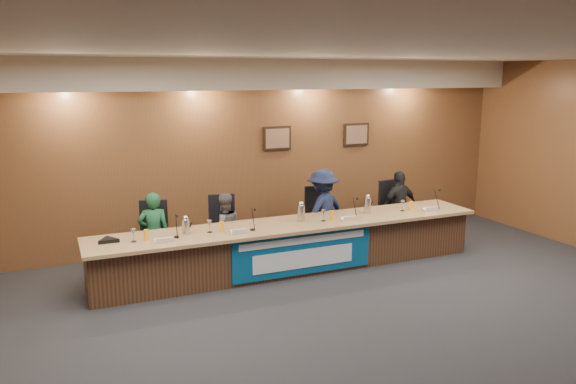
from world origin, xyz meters
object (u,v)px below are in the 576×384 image
Objects in this scene: carafe_mid at (301,213)px; office_chair_b at (222,234)px; speakerphone at (108,240)px; panelist_a at (154,234)px; panelist_c at (323,211)px; banner at (304,253)px; panelist_d at (399,207)px; office_chair_a at (153,242)px; carafe_right at (368,206)px; office_chair_c at (320,223)px; carafe_left at (186,227)px; panelist_b at (224,230)px; dais_body at (292,247)px; office_chair_d at (396,214)px.

office_chair_b is at bearing 146.04° from carafe_mid.
panelist_a is at bearing 39.05° from speakerphone.
banner is at bearing 29.37° from panelist_c.
panelist_a is at bearing -5.76° from panelist_d.
office_chair_a is 3.41m from carafe_right.
carafe_left is (-2.47, -0.73, 0.38)m from office_chair_c.
carafe_right is (3.31, -0.68, 0.40)m from office_chair_a.
panelist_b is (1.08, 0.00, -0.05)m from panelist_a.
banner is 1.71× the size of panelist_d.
panelist_a is at bearing -158.93° from office_chair_b.
office_chair_a is (-4.33, 0.10, -0.16)m from panelist_d.
dais_body is 2.73× the size of banner.
panelist_c is (0.82, 0.60, 0.36)m from dais_body.
office_chair_a is (0.00, 0.10, -0.15)m from panelist_a.
panelist_a reaches higher than dais_body.
office_chair_c is at bearing 10.80° from speakerphone.
panelist_a is 4.34m from office_chair_d.
carafe_left is 0.87× the size of carafe_mid.
carafe_left is (0.34, -0.63, 0.23)m from panelist_a.
office_chair_c is 1.93× the size of carafe_mid.
office_chair_c is at bearing 53.57° from banner.
office_chair_a is at bearing 43.66° from speakerphone.
panelist_c is (2.80, 0.00, 0.08)m from panelist_a.
panelist_b is 1.72m from panelist_c.
panelist_b reaches higher than office_chair_c.
carafe_right is (2.23, -0.58, 0.30)m from panelist_b.
speakerphone is at bearing 179.29° from dais_body.
carafe_left is 2.98m from carafe_right.
office_chair_d is at bearing 25.36° from banner.
speakerphone is (-1.78, -0.67, 0.30)m from office_chair_b.
carafe_right is (1.34, 0.43, 0.50)m from banner.
speakerphone is at bearing 170.51° from banner.
office_chair_a is 1.93× the size of carafe_mid.
panelist_b is 0.90× the size of panelist_d.
panelist_c is 2.95× the size of office_chair_b.
panelist_c is 1.10× the size of panelist_d.
banner is at bearing -162.02° from carafe_right.
panelist_b is at bearing 40.00° from carafe_left.
office_chair_a is 2.80m from office_chair_c.
speakerphone is (-2.68, 0.45, 0.40)m from banner.
dais_body is 23.43× the size of carafe_right.
panelist_a reaches higher than office_chair_c.
panelist_a reaches higher than banner.
dais_body is at bearing 14.53° from panelist_c.
office_chair_b is 1.72m from office_chair_c.
carafe_left is (-1.64, 0.39, 0.48)m from banner.
carafe_left is at bearing 3.14° from panelist_d.
office_chair_d is (2.36, 0.70, 0.13)m from dais_body.
panelist_b reaches higher than dais_body.
office_chair_c is 2.60m from carafe_left.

